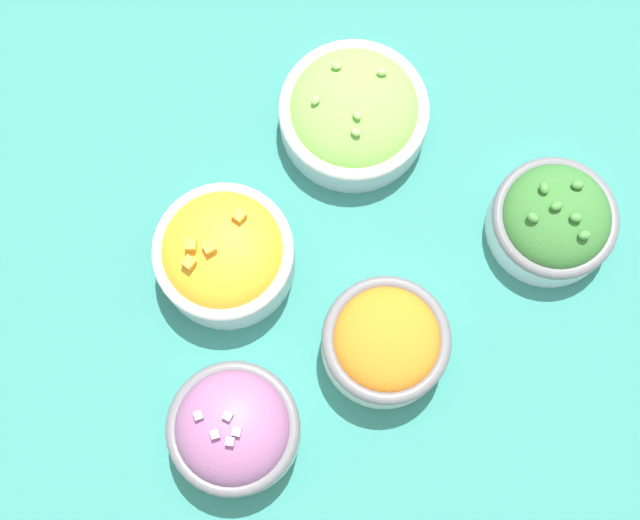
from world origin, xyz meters
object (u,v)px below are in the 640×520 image
at_px(bowl_squash, 224,254).
at_px(bowl_lettuce, 354,112).
at_px(bowl_broccoli, 554,220).
at_px(bowl_carrots, 388,340).
at_px(bowl_red_onion, 234,429).

xyz_separation_m(bowl_squash, bowl_lettuce, (0.18, 0.04, -0.01)).
xyz_separation_m(bowl_broccoli, bowl_lettuce, (-0.08, 0.20, 0.00)).
height_order(bowl_broccoli, bowl_lettuce, bowl_broccoli).
bearing_deg(bowl_carrots, bowl_broccoli, -1.51).
bearing_deg(bowl_red_onion, bowl_lettuce, 32.85).
relative_size(bowl_broccoli, bowl_lettuce, 0.82).
distance_m(bowl_red_onion, bowl_carrots, 0.15).
bearing_deg(bowl_carrots, bowl_squash, 114.56).
relative_size(bowl_lettuce, bowl_red_onion, 1.24).
distance_m(bowl_broccoli, bowl_squash, 0.30).
bearing_deg(bowl_red_onion, bowl_broccoli, -4.15).
distance_m(bowl_squash, bowl_red_onion, 0.16).
xyz_separation_m(bowl_squash, bowl_carrots, (0.07, -0.15, -0.00)).
height_order(bowl_broccoli, bowl_carrots, bowl_broccoli).
height_order(bowl_red_onion, bowl_carrots, bowl_red_onion).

